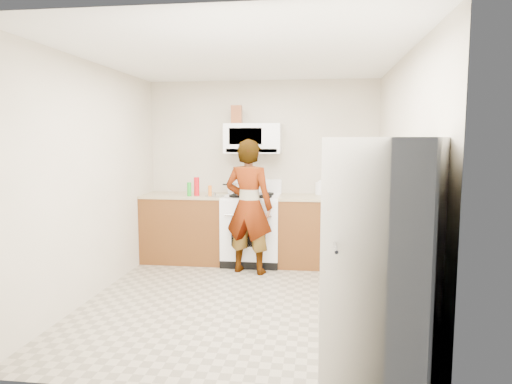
% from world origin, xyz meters
% --- Properties ---
extents(floor, '(3.60, 3.60, 0.00)m').
position_xyz_m(floor, '(0.00, 0.00, 0.00)').
color(floor, gray).
rests_on(floor, ground).
extents(back_wall, '(3.20, 0.02, 2.50)m').
position_xyz_m(back_wall, '(0.00, 1.79, 1.25)').
color(back_wall, beige).
rests_on(back_wall, floor).
extents(right_wall, '(0.02, 3.60, 2.50)m').
position_xyz_m(right_wall, '(1.59, 0.00, 1.25)').
color(right_wall, beige).
rests_on(right_wall, floor).
extents(cabinet_left, '(1.12, 0.62, 0.90)m').
position_xyz_m(cabinet_left, '(-1.04, 1.49, 0.45)').
color(cabinet_left, brown).
rests_on(cabinet_left, floor).
extents(counter_left, '(1.14, 0.64, 0.03)m').
position_xyz_m(counter_left, '(-1.04, 1.49, 0.92)').
color(counter_left, tan).
rests_on(counter_left, cabinet_left).
extents(cabinet_right, '(0.80, 0.62, 0.90)m').
position_xyz_m(cabinet_right, '(0.68, 1.49, 0.45)').
color(cabinet_right, brown).
rests_on(cabinet_right, floor).
extents(counter_right, '(0.82, 0.64, 0.03)m').
position_xyz_m(counter_right, '(0.68, 1.49, 0.92)').
color(counter_right, tan).
rests_on(counter_right, cabinet_right).
extents(gas_range, '(0.76, 0.65, 1.13)m').
position_xyz_m(gas_range, '(-0.10, 1.48, 0.49)').
color(gas_range, white).
rests_on(gas_range, floor).
extents(microwave, '(0.76, 0.38, 0.40)m').
position_xyz_m(microwave, '(-0.10, 1.61, 1.70)').
color(microwave, white).
rests_on(microwave, back_wall).
extents(person, '(0.69, 0.53, 1.69)m').
position_xyz_m(person, '(-0.08, 1.03, 0.85)').
color(person, tan).
rests_on(person, floor).
extents(fridge, '(0.93, 0.93, 1.70)m').
position_xyz_m(fridge, '(1.25, -1.44, 0.85)').
color(fridge, silver).
rests_on(fridge, floor).
extents(kettle, '(0.19, 0.19, 0.17)m').
position_xyz_m(kettle, '(0.82, 1.68, 1.02)').
color(kettle, silver).
rests_on(kettle, counter_right).
extents(jug, '(0.15, 0.15, 0.24)m').
position_xyz_m(jug, '(-0.32, 1.55, 2.02)').
color(jug, brown).
rests_on(jug, microwave).
extents(saucepan, '(0.31, 0.31, 0.13)m').
position_xyz_m(saucepan, '(-0.27, 1.64, 1.02)').
color(saucepan, silver).
rests_on(saucepan, gas_range).
extents(tray, '(0.27, 0.19, 0.05)m').
position_xyz_m(tray, '(-0.00, 1.43, 0.96)').
color(tray, silver).
rests_on(tray, gas_range).
extents(bottle_spray, '(0.08, 0.08, 0.25)m').
position_xyz_m(bottle_spray, '(-0.83, 1.36, 1.06)').
color(bottle_spray, red).
rests_on(bottle_spray, counter_left).
extents(bottle_hot_sauce, '(0.06, 0.06, 0.15)m').
position_xyz_m(bottle_hot_sauce, '(-0.64, 1.30, 1.01)').
color(bottle_hot_sauce, orange).
rests_on(bottle_hot_sauce, counter_left).
extents(bottle_green_cap, '(0.06, 0.06, 0.18)m').
position_xyz_m(bottle_green_cap, '(-0.92, 1.31, 1.03)').
color(bottle_green_cap, green).
rests_on(bottle_green_cap, counter_left).
extents(pot_lid, '(0.34, 0.34, 0.01)m').
position_xyz_m(pot_lid, '(-0.58, 1.31, 0.94)').
color(pot_lid, silver).
rests_on(pot_lid, counter_left).
extents(broom, '(0.29, 0.15, 1.40)m').
position_xyz_m(broom, '(1.56, 0.90, 0.71)').
color(broom, white).
rests_on(broom, floor).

